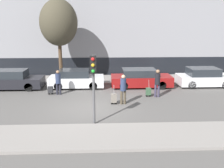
{
  "coord_description": "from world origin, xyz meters",
  "views": [
    {
      "loc": [
        0.68,
        -13.43,
        4.75
      ],
      "look_at": [
        1.36,
        1.8,
        0.95
      ],
      "focal_mm": 40.0,
      "sensor_mm": 36.0,
      "label": 1
    }
  ],
  "objects_px": {
    "trolley_left": "(50,90)",
    "pedestrian_center": "(123,88)",
    "parked_car_3": "(204,78)",
    "parked_car_2": "(141,78)",
    "parked_car_1": "(76,79)",
    "pedestrian_right": "(157,81)",
    "bare_tree_near_crossing": "(59,23)",
    "parked_car_0": "(12,80)",
    "traffic_light": "(93,76)",
    "trolley_right": "(148,91)",
    "trolley_center": "(114,98)",
    "pedestrian_left": "(58,81)"
  },
  "relations": [
    {
      "from": "parked_car_0",
      "to": "bare_tree_near_crossing",
      "type": "bearing_deg",
      "value": 31.17
    },
    {
      "from": "parked_car_3",
      "to": "trolley_left",
      "type": "distance_m",
      "value": 11.36
    },
    {
      "from": "pedestrian_left",
      "to": "trolley_left",
      "type": "relative_size",
      "value": 1.52
    },
    {
      "from": "parked_car_0",
      "to": "trolley_right",
      "type": "relative_size",
      "value": 3.9
    },
    {
      "from": "pedestrian_center",
      "to": "traffic_light",
      "type": "xyz_separation_m",
      "value": [
        -1.64,
        -3.02,
        1.35
      ]
    },
    {
      "from": "parked_car_2",
      "to": "trolley_left",
      "type": "distance_m",
      "value": 6.63
    },
    {
      "from": "trolley_center",
      "to": "parked_car_1",
      "type": "bearing_deg",
      "value": 122.69
    },
    {
      "from": "trolley_left",
      "to": "pedestrian_center",
      "type": "relative_size",
      "value": 0.61
    },
    {
      "from": "trolley_right",
      "to": "pedestrian_right",
      "type": "bearing_deg",
      "value": -10.44
    },
    {
      "from": "parked_car_0",
      "to": "traffic_light",
      "type": "relative_size",
      "value": 1.33
    },
    {
      "from": "pedestrian_center",
      "to": "trolley_right",
      "type": "xyz_separation_m",
      "value": [
        1.78,
        1.44,
        -0.66
      ]
    },
    {
      "from": "parked_car_1",
      "to": "pedestrian_right",
      "type": "height_order",
      "value": "pedestrian_right"
    },
    {
      "from": "bare_tree_near_crossing",
      "to": "parked_car_1",
      "type": "bearing_deg",
      "value": -53.2
    },
    {
      "from": "parked_car_2",
      "to": "parked_car_0",
      "type": "bearing_deg",
      "value": -179.18
    },
    {
      "from": "pedestrian_center",
      "to": "trolley_right",
      "type": "relative_size",
      "value": 1.58
    },
    {
      "from": "parked_car_1",
      "to": "parked_car_3",
      "type": "bearing_deg",
      "value": 0.06
    },
    {
      "from": "parked_car_1",
      "to": "bare_tree_near_crossing",
      "type": "height_order",
      "value": "bare_tree_near_crossing"
    },
    {
      "from": "pedestrian_right",
      "to": "bare_tree_near_crossing",
      "type": "height_order",
      "value": "bare_tree_near_crossing"
    },
    {
      "from": "parked_car_1",
      "to": "parked_car_3",
      "type": "height_order",
      "value": "parked_car_3"
    },
    {
      "from": "parked_car_3",
      "to": "trolley_center",
      "type": "relative_size",
      "value": 3.42
    },
    {
      "from": "parked_car_2",
      "to": "pedestrian_center",
      "type": "bearing_deg",
      "value": -112.61
    },
    {
      "from": "parked_car_3",
      "to": "trolley_center",
      "type": "xyz_separation_m",
      "value": [
        -7.06,
        -4.06,
        -0.28
      ]
    },
    {
      "from": "trolley_center",
      "to": "bare_tree_near_crossing",
      "type": "bearing_deg",
      "value": 124.02
    },
    {
      "from": "pedestrian_left",
      "to": "trolley_right",
      "type": "relative_size",
      "value": 1.47
    },
    {
      "from": "trolley_right",
      "to": "parked_car_1",
      "type": "bearing_deg",
      "value": 152.27
    },
    {
      "from": "parked_car_3",
      "to": "trolley_right",
      "type": "xyz_separation_m",
      "value": [
        -4.73,
        -2.6,
        -0.3
      ]
    },
    {
      "from": "trolley_center",
      "to": "traffic_light",
      "type": "height_order",
      "value": "traffic_light"
    },
    {
      "from": "parked_car_0",
      "to": "trolley_right",
      "type": "distance_m",
      "value": 9.9
    },
    {
      "from": "parked_car_3",
      "to": "traffic_light",
      "type": "bearing_deg",
      "value": -139.1
    },
    {
      "from": "pedestrian_center",
      "to": "pedestrian_right",
      "type": "distance_m",
      "value": 2.68
    },
    {
      "from": "trolley_right",
      "to": "traffic_light",
      "type": "relative_size",
      "value": 0.34
    },
    {
      "from": "trolley_center",
      "to": "pedestrian_right",
      "type": "height_order",
      "value": "pedestrian_right"
    },
    {
      "from": "parked_car_2",
      "to": "trolley_right",
      "type": "distance_m",
      "value": 2.6
    },
    {
      "from": "parked_car_0",
      "to": "parked_car_3",
      "type": "bearing_deg",
      "value": 0.64
    },
    {
      "from": "pedestrian_right",
      "to": "parked_car_3",
      "type": "bearing_deg",
      "value": 43.34
    },
    {
      "from": "parked_car_1",
      "to": "pedestrian_right",
      "type": "xyz_separation_m",
      "value": [
        5.47,
        -2.69,
        0.4
      ]
    },
    {
      "from": "pedestrian_right",
      "to": "traffic_light",
      "type": "xyz_separation_m",
      "value": [
        -3.96,
        -4.36,
        1.33
      ]
    },
    {
      "from": "parked_car_0",
      "to": "pedestrian_center",
      "type": "distance_m",
      "value": 8.72
    },
    {
      "from": "pedestrian_left",
      "to": "traffic_light",
      "type": "height_order",
      "value": "traffic_light"
    },
    {
      "from": "pedestrian_left",
      "to": "trolley_center",
      "type": "bearing_deg",
      "value": -29.52
    },
    {
      "from": "bare_tree_near_crossing",
      "to": "pedestrian_left",
      "type": "bearing_deg",
      "value": -84.18
    },
    {
      "from": "pedestrian_left",
      "to": "traffic_light",
      "type": "xyz_separation_m",
      "value": [
        2.51,
        -5.21,
        1.43
      ]
    },
    {
      "from": "parked_car_1",
      "to": "trolley_center",
      "type": "xyz_separation_m",
      "value": [
        2.6,
        -4.05,
        -0.26
      ]
    },
    {
      "from": "parked_car_2",
      "to": "pedestrian_center",
      "type": "distance_m",
      "value": 4.36
    },
    {
      "from": "parked_car_0",
      "to": "parked_car_1",
      "type": "xyz_separation_m",
      "value": [
        4.66,
        0.15,
        -0.02
      ]
    },
    {
      "from": "parked_car_3",
      "to": "trolley_left",
      "type": "xyz_separation_m",
      "value": [
        -11.21,
        -1.83,
        -0.32
      ]
    },
    {
      "from": "pedestrian_left",
      "to": "trolley_right",
      "type": "xyz_separation_m",
      "value": [
        5.93,
        -0.75,
        -0.59
      ]
    },
    {
      "from": "traffic_light",
      "to": "parked_car_1",
      "type": "bearing_deg",
      "value": 102.08
    },
    {
      "from": "trolley_left",
      "to": "bare_tree_near_crossing",
      "type": "xyz_separation_m",
      "value": [
        0.18,
        3.66,
        4.35
      ]
    },
    {
      "from": "parked_car_2",
      "to": "pedestrian_left",
      "type": "xyz_separation_m",
      "value": [
        -5.82,
        -1.83,
        0.3
      ]
    }
  ]
}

